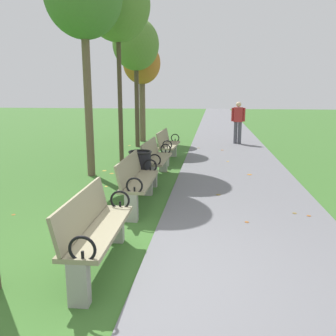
# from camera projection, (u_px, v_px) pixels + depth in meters

# --- Properties ---
(ground_plane) EXTENTS (80.00, 80.00, 0.00)m
(ground_plane) POSITION_uv_depth(u_px,v_px,m) (137.00, 276.00, 3.95)
(ground_plane) COLOR #386628
(paved_walkway) EXTENTS (2.77, 44.00, 0.02)m
(paved_walkway) POSITION_uv_depth(u_px,v_px,m) (222.00, 126.00, 21.23)
(paved_walkway) COLOR slate
(paved_walkway) RESTS_ON ground
(park_bench_1) EXTENTS (0.52, 1.61, 0.90)m
(park_bench_1) POSITION_uv_depth(u_px,v_px,m) (95.00, 229.00, 4.03)
(park_bench_1) COLOR gray
(park_bench_1) RESTS_ON ground
(park_bench_2) EXTENTS (0.49, 1.61, 0.90)m
(park_bench_2) POSITION_uv_depth(u_px,v_px,m) (137.00, 180.00, 6.24)
(park_bench_2) COLOR gray
(park_bench_2) RESTS_ON ground
(park_bench_3) EXTENTS (0.50, 1.61, 0.90)m
(park_bench_3) POSITION_uv_depth(u_px,v_px,m) (156.00, 158.00, 8.29)
(park_bench_3) COLOR gray
(park_bench_3) RESTS_ON ground
(park_bench_4) EXTENTS (0.53, 1.62, 0.90)m
(park_bench_4) POSITION_uv_depth(u_px,v_px,m) (168.00, 145.00, 10.42)
(park_bench_4) COLOR gray
(park_bench_4) RESTS_ON ground
(tree_3) EXTENTS (1.80, 1.80, 5.34)m
(tree_3) POSITION_uv_depth(u_px,v_px,m) (117.00, 5.00, 9.61)
(tree_3) COLOR #4C3D2D
(tree_3) RESTS_ON ground
(tree_4) EXTENTS (1.64, 1.64, 4.57)m
(tree_4) POSITION_uv_depth(u_px,v_px,m) (136.00, 45.00, 12.50)
(tree_4) COLOR #4C3D2D
(tree_4) RESTS_ON ground
(tree_5) EXTENTS (1.50, 1.50, 3.96)m
(tree_5) POSITION_uv_depth(u_px,v_px,m) (142.00, 65.00, 14.10)
(tree_5) COLOR brown
(tree_5) RESTS_ON ground
(pedestrian_walking) EXTENTS (0.53, 0.26, 1.62)m
(pedestrian_walking) POSITION_uv_depth(u_px,v_px,m) (238.00, 120.00, 13.74)
(pedestrian_walking) COLOR #4C4C56
(pedestrian_walking) RESTS_ON paved_walkway
(trash_bin) EXTENTS (0.48, 0.48, 0.84)m
(trash_bin) POSITION_uv_depth(u_px,v_px,m) (140.00, 171.00, 7.25)
(trash_bin) COLOR black
(trash_bin) RESTS_ON ground
(scattered_leaves) EXTENTS (5.00, 7.98, 0.02)m
(scattered_leaves) POSITION_uv_depth(u_px,v_px,m) (169.00, 168.00, 9.46)
(scattered_leaves) COLOR gold
(scattered_leaves) RESTS_ON ground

